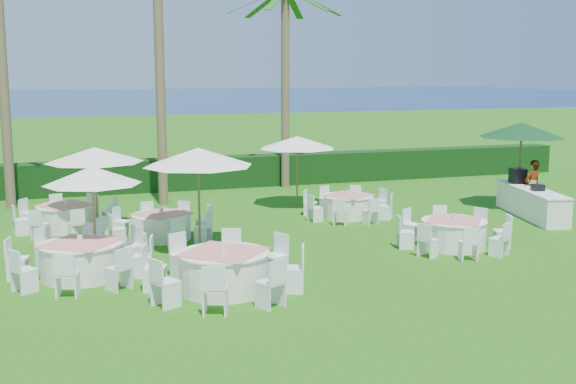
% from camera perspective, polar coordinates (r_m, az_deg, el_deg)
% --- Properties ---
extents(ground, '(120.00, 120.00, 0.00)m').
position_cam_1_polar(ground, '(16.43, -2.68, -6.31)').
color(ground, '#1D540E').
rests_on(ground, ground).
extents(hedge, '(34.00, 1.00, 1.20)m').
position_cam_1_polar(hedge, '(27.82, -9.45, 1.38)').
color(hedge, black).
rests_on(hedge, ground).
extents(ocean, '(260.00, 260.00, 0.00)m').
position_cam_1_polar(ocean, '(117.38, -16.50, 6.95)').
color(ocean, '#071848').
rests_on(ocean, ground).
extents(banquet_table_a, '(3.13, 3.13, 0.95)m').
position_cam_1_polar(banquet_table_a, '(16.48, -16.05, -5.13)').
color(banquet_table_a, white).
rests_on(banquet_table_a, ground).
extents(banquet_table_b, '(3.26, 3.26, 1.00)m').
position_cam_1_polar(banquet_table_b, '(14.97, -5.10, -6.18)').
color(banquet_table_b, white).
rests_on(banquet_table_b, ground).
extents(banquet_table_c, '(2.89, 2.89, 0.89)m').
position_cam_1_polar(banquet_table_c, '(18.99, 12.96, -3.17)').
color(banquet_table_c, white).
rests_on(banquet_table_c, ground).
extents(banquet_table_d, '(2.89, 2.89, 0.88)m').
position_cam_1_polar(banquet_table_d, '(21.49, -17.10, -1.89)').
color(banquet_table_d, white).
rests_on(banquet_table_d, ground).
extents(banquet_table_e, '(2.81, 2.81, 0.86)m').
position_cam_1_polar(banquet_table_e, '(19.73, -9.94, -2.64)').
color(banquet_table_e, white).
rests_on(banquet_table_e, ground).
extents(banquet_table_f, '(2.77, 2.77, 0.85)m').
position_cam_1_polar(banquet_table_f, '(22.42, 4.75, -1.08)').
color(banquet_table_f, white).
rests_on(banquet_table_f, ground).
extents(umbrella_a, '(2.22, 2.22, 2.36)m').
position_cam_1_polar(umbrella_a, '(16.92, -15.21, 1.28)').
color(umbrella_a, brown).
rests_on(umbrella_a, ground).
extents(umbrella_b, '(2.75, 2.75, 2.61)m').
position_cam_1_polar(umbrella_b, '(17.96, -7.11, 2.75)').
color(umbrella_b, brown).
rests_on(umbrella_b, ground).
extents(umbrella_c, '(2.71, 2.71, 2.40)m').
position_cam_1_polar(umbrella_c, '(20.71, -15.05, 2.86)').
color(umbrella_c, brown).
rests_on(umbrella_c, ground).
extents(umbrella_d, '(2.57, 2.57, 2.36)m').
position_cam_1_polar(umbrella_d, '(23.87, 0.73, 3.94)').
color(umbrella_d, brown).
rests_on(umbrella_d, ground).
extents(umbrella_green, '(2.78, 2.78, 2.84)m').
position_cam_1_polar(umbrella_green, '(24.79, 17.98, 4.68)').
color(umbrella_green, brown).
rests_on(umbrella_green, ground).
extents(buffet_table, '(1.65, 3.92, 1.36)m').
position_cam_1_polar(buffet_table, '(23.67, 18.65, -0.71)').
color(buffet_table, white).
rests_on(buffet_table, ground).
extents(staff_person, '(0.69, 0.53, 1.71)m').
position_cam_1_polar(staff_person, '(24.22, 18.74, 0.41)').
color(staff_person, gray).
rests_on(staff_person, ground).
extents(palm_b, '(4.40, 4.11, 9.86)m').
position_cam_1_polar(palm_b, '(25.15, -21.75, 10.96)').
color(palm_b, brown).
rests_on(palm_b, ground).
extents(palm_d, '(4.41, 4.09, 7.57)m').
position_cam_1_polar(palm_d, '(27.88, -0.22, 9.00)').
color(palm_d, brown).
rests_on(palm_d, ground).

